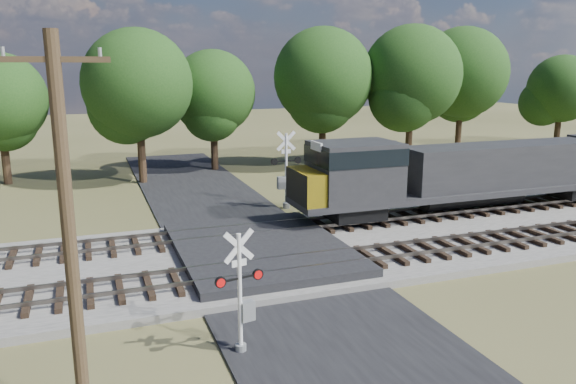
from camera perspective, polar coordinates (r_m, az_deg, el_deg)
name	(u,v)px	position (r m, az deg, el deg)	size (l,w,h in m)	color
ground	(264,261)	(24.10, -2.47, -7.05)	(160.00, 160.00, 0.00)	#464625
ballast_bed	(454,232)	(28.89, 16.53, -3.87)	(140.00, 10.00, 0.30)	gray
road	(264,260)	(24.08, -2.48, -6.96)	(7.00, 60.00, 0.08)	black
crossing_panel	(260,251)	(24.44, -2.84, -5.98)	(7.00, 9.00, 0.62)	#262628
track_near	(351,259)	(23.31, 6.41, -6.74)	(140.00, 2.60, 0.33)	black
track_far	(306,226)	(27.65, 1.83, -3.51)	(140.00, 2.60, 0.33)	black
crossing_signal_near	(242,303)	(16.37, -4.65, -11.13)	(1.49, 0.42, 3.73)	silver
crossing_signal_far	(285,177)	(32.29, -0.34, 1.57)	(1.82, 0.39, 4.52)	silver
utility_pole	(69,233)	(12.76, -21.37, -3.92)	(2.17, 0.30, 8.88)	#3C2E1B
equipment_shed	(368,165)	(39.00, 8.12, 2.77)	(5.61, 5.61, 2.89)	#3F2E1B
treeline	(315,84)	(45.09, 2.76, 10.90)	(76.65, 11.30, 11.53)	black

